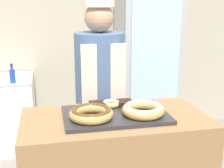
# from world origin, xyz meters

# --- Properties ---
(wall_back) EXTENTS (8.00, 0.06, 2.70)m
(wall_back) POSITION_xyz_m (0.00, 2.13, 1.35)
(wall_back) COLOR #BCB29E
(wall_back) RESTS_ON ground_plane
(serving_tray) EXTENTS (0.63, 0.40, 0.02)m
(serving_tray) POSITION_xyz_m (0.00, 0.00, 0.99)
(serving_tray) COLOR #2D2D33
(serving_tray) RESTS_ON display_counter
(donut_chocolate_glaze) EXTENTS (0.26, 0.26, 0.06)m
(donut_chocolate_glaze) POSITION_xyz_m (-0.16, -0.06, 1.03)
(donut_chocolate_glaze) COLOR tan
(donut_chocolate_glaze) RESTS_ON serving_tray
(donut_light_glaze) EXTENTS (0.26, 0.26, 0.06)m
(donut_light_glaze) POSITION_xyz_m (0.16, -0.06, 1.03)
(donut_light_glaze) COLOR tan
(donut_light_glaze) RESTS_ON serving_tray
(donut_mini_center) EXTENTS (0.12, 0.12, 0.03)m
(donut_mini_center) POSITION_xyz_m (0.00, 0.13, 1.02)
(donut_mini_center) COLOR tan
(donut_mini_center) RESTS_ON serving_tray
(brownie_back_left) EXTENTS (0.10, 0.10, 0.03)m
(brownie_back_left) POSITION_xyz_m (-0.09, 0.13, 1.01)
(brownie_back_left) COLOR black
(brownie_back_left) RESTS_ON serving_tray
(brownie_back_right) EXTENTS (0.10, 0.10, 0.03)m
(brownie_back_right) POSITION_xyz_m (0.09, 0.13, 1.01)
(brownie_back_right) COLOR black
(brownie_back_right) RESTS_ON serving_tray
(baker_person) EXTENTS (0.38, 0.38, 1.68)m
(baker_person) POSITION_xyz_m (0.01, 0.59, 0.89)
(baker_person) COLOR #4C4C51
(baker_person) RESTS_ON ground_plane
(beverage_fridge) EXTENTS (0.67, 0.61, 1.84)m
(beverage_fridge) POSITION_xyz_m (0.77, 1.76, 0.92)
(beverage_fridge) COLOR #ADB2B7
(beverage_fridge) RESTS_ON ground_plane
(bottle_blue_b) EXTENTS (0.06, 0.06, 0.20)m
(bottle_blue_b) POSITION_xyz_m (-0.75, 1.54, 0.91)
(bottle_blue_b) COLOR #1E4CB2
(bottle_blue_b) RESTS_ON chest_freezer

